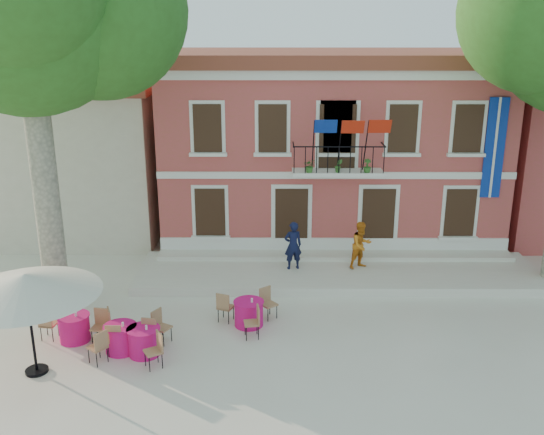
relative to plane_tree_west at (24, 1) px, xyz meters
The scene contains 12 objects.
ground 11.48m from the plane_tree_west, 12.70° to the right, with size 90.00×90.00×0.00m, color beige.
main_building 13.33m from the plane_tree_west, 43.67° to the left, with size 13.50×9.59×7.50m.
neighbor_west 11.44m from the plane_tree_west, 105.67° to the left, with size 9.40×9.40×6.40m.
terrace 12.89m from the plane_tree_west, 17.90° to the left, with size 14.00×3.40×0.30m, color silver.
plane_tree_west is the anchor object (origin of this frame).
patio_umbrella 7.48m from the plane_tree_west, 80.50° to the right, with size 3.64×3.64×2.71m.
pedestrian_navy 11.13m from the plane_tree_west, 21.74° to the left, with size 0.63×0.41×1.72m, color black.
pedestrian_orange 12.85m from the plane_tree_west, 17.21° to the left, with size 0.82×0.64×1.68m, color orange.
cafe_table_0 9.53m from the plane_tree_west, 38.24° to the right, with size 1.62×1.87×0.95m.
cafe_table_1 9.29m from the plane_tree_west, 43.04° to the right, with size 1.74×1.85×0.95m.
cafe_table_3 8.89m from the plane_tree_west, 59.10° to the right, with size 1.96×0.90×0.95m.
cafe_table_4 10.49m from the plane_tree_west, ahead, with size 1.85×1.74×0.95m.
Camera 1 is at (-0.19, -15.36, 8.41)m, focal length 40.00 mm.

